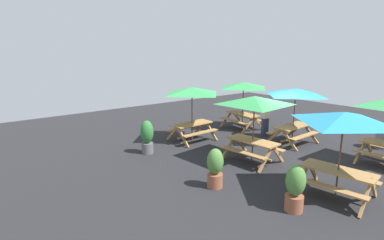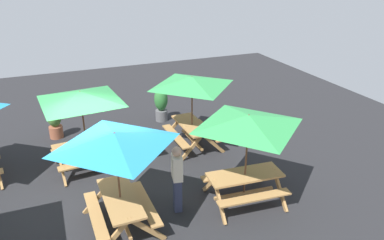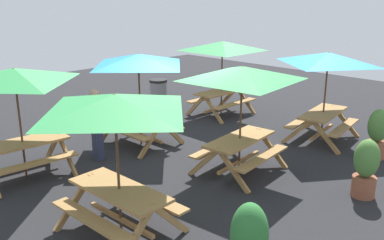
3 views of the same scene
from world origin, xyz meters
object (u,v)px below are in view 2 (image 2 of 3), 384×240
object	(u,v)px
picnic_table_5	(116,147)
potted_plant_0	(161,104)
potted_plant_1	(55,121)
person_standing	(177,177)
picnic_table_2	(192,87)
picnic_table_0	(81,102)
picnic_table_3	(248,127)

from	to	relation	value
picnic_table_5	potted_plant_0	xyz separation A→B (m)	(2.64, 5.37, -1.33)
picnic_table_5	potted_plant_1	xyz separation A→B (m)	(-1.06, 5.32, -1.40)
potted_plant_1	person_standing	distance (m)	5.76
picnic_table_2	picnic_table_0	bearing A→B (deg)	90.66
potted_plant_1	picnic_table_0	bearing A→B (deg)	-73.33
picnic_table_2	potted_plant_0	size ratio (longest dim) A/B	1.85
picnic_table_3	person_standing	size ratio (longest dim) A/B	1.40
picnic_table_5	picnic_table_3	bearing A→B (deg)	-94.70
picnic_table_3	potted_plant_0	bearing A→B (deg)	98.06
person_standing	potted_plant_0	bearing A→B (deg)	-2.93
picnic_table_2	picnic_table_3	xyz separation A→B (m)	(0.07, -3.22, 0.00)
picnic_table_3	picnic_table_5	xyz separation A→B (m)	(-2.98, 0.19, 0.00)
picnic_table_3	potted_plant_0	xyz separation A→B (m)	(-0.34, 5.56, -1.33)
picnic_table_0	person_standing	xyz separation A→B (m)	(1.69, -2.80, -1.10)
picnic_table_5	person_standing	size ratio (longest dim) A/B	1.40
picnic_table_2	picnic_table_5	bearing A→B (deg)	134.57
picnic_table_0	picnic_table_3	size ratio (longest dim) A/B	1.21
picnic_table_3	potted_plant_1	size ratio (longest dim) A/B	2.05
person_standing	picnic_table_5	bearing A→B (deg)	104.85
potted_plant_0	person_standing	size ratio (longest dim) A/B	0.76
picnic_table_0	potted_plant_0	bearing A→B (deg)	34.21
picnic_table_5	person_standing	world-z (taller)	picnic_table_5
potted_plant_0	picnic_table_5	bearing A→B (deg)	-116.14
picnic_table_0	potted_plant_0	world-z (taller)	picnic_table_0
picnic_table_0	potted_plant_1	size ratio (longest dim) A/B	2.47
picnic_table_3	picnic_table_0	bearing A→B (deg)	141.60
potted_plant_0	person_standing	bearing A→B (deg)	-103.70
picnic_table_0	potted_plant_0	xyz separation A→B (m)	(2.98, 2.47, -1.33)
picnic_table_0	picnic_table_3	xyz separation A→B (m)	(3.32, -3.09, 0.00)
picnic_table_3	picnic_table_2	bearing A→B (deg)	95.83
picnic_table_2	picnic_table_3	world-z (taller)	same
potted_plant_0	picnic_table_2	bearing A→B (deg)	-83.46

